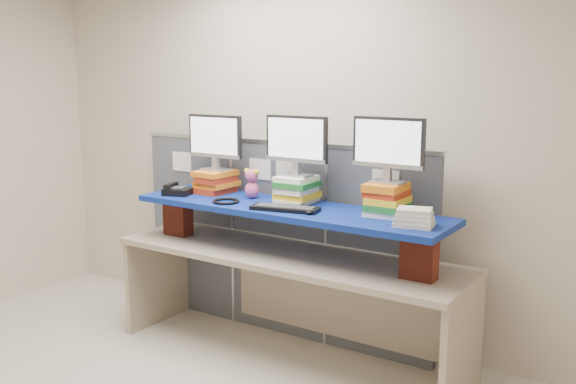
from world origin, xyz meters
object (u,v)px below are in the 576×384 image
Objects in this scene: desk_phone at (177,190)px; blue_board at (288,209)px; monitor_center at (296,142)px; monitor_left at (215,139)px; monitor_right at (388,146)px; desk at (288,274)px; keyboard at (285,208)px.

blue_board is at bearing -12.23° from desk_phone.
blue_board is at bearing -86.09° from monitor_center.
blue_board is 9.55× the size of desk_phone.
blue_board is 0.47m from monitor_center.
monitor_center is 2.01× the size of desk_phone.
monitor_right reaches higher than monitor_left.
desk is at bearing -86.09° from monitor_center.
keyboard reaches higher than desk.
desk_phone reaches higher than keyboard.
desk_phone is at bearing -131.36° from monitor_left.
desk_phone is (-0.94, -0.09, 0.52)m from desk.
desk_phone is (-0.20, -0.22, -0.38)m from monitor_left.
keyboard is (0.80, -0.26, -0.40)m from monitor_left.
monitor_right is 0.81m from keyboard.
monitor_right reaches higher than blue_board.
monitor_center reaches higher than desk_phone.
keyboard is (0.06, -0.13, 0.04)m from blue_board.
desk_phone is at bearing -173.69° from desk.
monitor_right is at bearing 9.74° from blue_board.
monitor_center is 1.00× the size of monitor_right.
monitor_left is 2.01× the size of desk_phone.
blue_board is 4.76× the size of monitor_right.
blue_board is 0.14m from keyboard.
keyboard is (0.06, -0.24, -0.42)m from monitor_center.
monitor_right is 2.01× the size of desk_phone.
monitor_left is at bearing 150.62° from keyboard.
desk is at bearing -170.26° from monitor_right.
monitor_right is at bearing -0.00° from monitor_center.
monitor_center is at bearing 0.00° from monitor_left.
monitor_left is at bearing 170.96° from blue_board.
desk_phone reaches higher than blue_board.
monitor_left is 1.43m from monitor_right.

